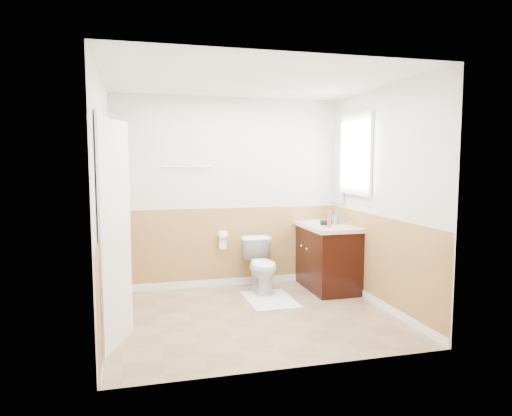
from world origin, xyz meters
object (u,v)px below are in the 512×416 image
object	(u,v)px
toilet	(261,266)
bath_mat	(270,300)
vanity_cabinet	(325,257)
lotion_bottle	(329,219)
soap_dispenser	(336,217)

from	to	relation	value
toilet	bath_mat	distance (m)	0.51
bath_mat	vanity_cabinet	distance (m)	1.04
toilet	bath_mat	xyz separation A→B (m)	(-0.00, -0.38, -0.33)
toilet	lotion_bottle	bearing A→B (deg)	-23.39
lotion_bottle	bath_mat	bearing A→B (deg)	-175.66
bath_mat	vanity_cabinet	bearing A→B (deg)	23.78
bath_mat	soap_dispenser	size ratio (longest dim) A/B	4.64
toilet	vanity_cabinet	distance (m)	0.88
bath_mat	vanity_cabinet	xyz separation A→B (m)	(0.88, 0.39, 0.39)
bath_mat	lotion_bottle	world-z (taller)	lotion_bottle
bath_mat	lotion_bottle	size ratio (longest dim) A/B	3.64
toilet	vanity_cabinet	world-z (taller)	vanity_cabinet
soap_dispenser	toilet	bearing A→B (deg)	177.26
vanity_cabinet	lotion_bottle	bearing A→B (deg)	-106.92
vanity_cabinet	lotion_bottle	size ratio (longest dim) A/B	5.00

